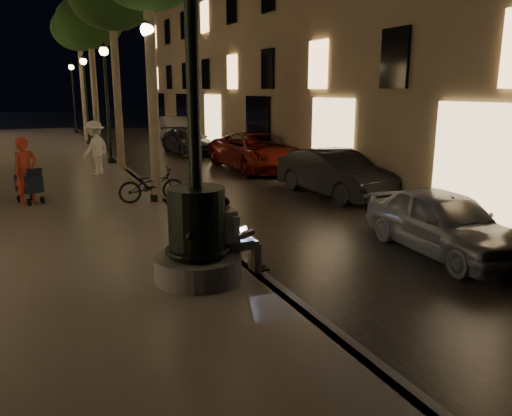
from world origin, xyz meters
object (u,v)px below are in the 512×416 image
seated_man_laptop (233,233)px  car_third (257,151)px  tree_third (89,23)px  tree_far (79,30)px  lamp_curb_a (150,87)px  car_rear (188,141)px  car_second (335,173)px  pedestrian_red (26,171)px  fountain_lamppost (197,218)px  lamp_curb_c (85,88)px  stroller (29,184)px  car_fifth (176,129)px  lamp_curb_b (106,88)px  pedestrian_white (95,148)px  car_front (444,222)px  bicycle (152,185)px  lamp_curb_d (73,89)px

seated_man_laptop → car_third: bearing=63.8°
tree_third → tree_far: (0.08, 6.00, 0.29)m
lamp_curb_a → car_rear: size_ratio=1.11×
car_second → pedestrian_red: bearing=163.8°
car_third → fountain_lamppost: bearing=-119.2°
lamp_curb_c → car_rear: (4.30, -4.76, -2.61)m
lamp_curb_c → stroller: bearing=-101.8°
tree_third → car_fifth: tree_third is taller
pedestrian_red → lamp_curb_c: bearing=51.7°
lamp_curb_b → seated_man_laptop: bearing=-90.4°
pedestrian_white → car_front: bearing=69.4°
tree_far → pedestrian_red: tree_far is taller
bicycle → car_rear: bearing=-18.8°
tree_far → car_fifth: tree_far is taller
car_third → bicycle: car_third is taller
fountain_lamppost → car_rear: fountain_lamppost is taller
fountain_lamppost → car_front: (5.00, -0.16, -0.57)m
lamp_curb_d → bicycle: bearing=-90.2°
fountain_lamppost → bicycle: bearing=84.2°
tree_third → bicycle: tree_third is taller
fountain_lamppost → lamp_curb_d: bearing=88.7°
tree_far → car_third: (5.23, -13.00, -5.69)m
lamp_curb_a → car_second: 5.96m
fountain_lamppost → pedestrian_red: 7.37m
lamp_curb_a → lamp_curb_b: bearing=90.0°
fountain_lamppost → lamp_curb_d: fountain_lamppost is taller
tree_third → car_front: size_ratio=1.91×
lamp_curb_b → lamp_curb_c: 8.00m
car_front → pedestrian_red: bearing=141.0°
stroller → pedestrian_red: size_ratio=0.60×
car_second → car_rear: car_second is taller
car_second → pedestrian_white: size_ratio=2.24×
tree_far → lamp_curb_b: tree_far is taller
lamp_curb_b → pedestrian_red: (-3.15, -7.05, -2.14)m
lamp_curb_b → lamp_curb_d: 16.00m
car_front → pedestrian_red: pedestrian_red is taller
stroller → lamp_curb_d: bearing=57.7°
lamp_curb_b → car_front: (4.30, -14.16, -2.59)m
car_third → bicycle: bearing=-137.6°
stroller → car_rear: 12.56m
lamp_curb_a → bicycle: lamp_curb_a is taller
lamp_curb_a → car_rear: bearing=69.1°
seated_man_laptop → car_fifth: size_ratio=0.29×
car_front → car_fifth: car_fifth is taller
pedestrian_white → car_third: bearing=132.8°
tree_far → lamp_curb_c: bearing=-92.3°
seated_man_laptop → car_third: seated_man_laptop is taller
tree_third → car_fifth: size_ratio=1.58×
car_front → car_second: size_ratio=0.88×
stroller → pedestrian_white: size_ratio=0.56×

